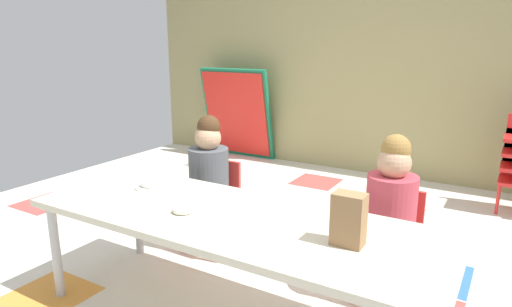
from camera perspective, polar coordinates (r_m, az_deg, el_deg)
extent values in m
cube|color=silver|center=(2.88, 1.50, -14.65)|extent=(5.75, 4.89, 0.02)
cube|color=#B24C47|center=(4.56, 7.70, -3.59)|extent=(0.43, 0.43, 0.00)
cube|color=gray|center=(5.21, -6.06, -1.29)|extent=(0.43, 0.43, 0.00)
cube|color=orange|center=(3.89, 17.36, -7.26)|extent=(0.43, 0.43, 0.00)
cube|color=orange|center=(4.26, -8.45, -4.86)|extent=(0.43, 0.43, 0.00)
cube|color=#336BB2|center=(3.01, 21.66, -14.17)|extent=(0.43, 0.43, 0.00)
cube|color=gray|center=(4.01, -3.43, -5.98)|extent=(0.43, 0.43, 0.00)
cube|color=#B24C47|center=(4.34, -25.48, -5.77)|extent=(0.43, 0.43, 0.00)
cube|color=orange|center=(2.85, -25.09, -16.16)|extent=(0.43, 0.43, 0.00)
cube|color=tan|center=(4.81, 16.40, 12.38)|extent=(5.75, 0.10, 2.56)
cube|color=beige|center=(2.16, -3.32, -8.33)|extent=(2.05, 0.73, 0.04)
cylinder|color=#B2B2B7|center=(2.71, -24.30, -11.39)|extent=(0.05, 0.05, 0.53)
cylinder|color=#B2B2B7|center=(3.06, -14.93, -7.66)|extent=(0.05, 0.05, 0.53)
cylinder|color=#B2B2B7|center=(2.25, 23.07, -16.62)|extent=(0.05, 0.05, 0.53)
cube|color=red|center=(3.00, -5.96, -6.98)|extent=(0.32, 0.30, 0.03)
cube|color=red|center=(3.06, -4.35, -3.51)|extent=(0.29, 0.02, 0.30)
cylinder|color=#4C5156|center=(2.93, -6.06, -2.96)|extent=(0.27, 0.27, 0.38)
sphere|color=tan|center=(2.86, -6.20, 2.02)|extent=(0.17, 0.17, 0.17)
sphere|color=#472D19|center=(2.86, -6.09, 3.44)|extent=(0.15, 0.15, 0.15)
cylinder|color=red|center=(3.04, -9.51, -9.83)|extent=(0.02, 0.02, 0.28)
cylinder|color=red|center=(2.89, -5.17, -11.09)|extent=(0.02, 0.02, 0.28)
cylinder|color=red|center=(3.23, -6.51, -8.29)|extent=(0.02, 0.02, 0.28)
cylinder|color=red|center=(3.08, -2.30, -9.35)|extent=(0.02, 0.02, 0.28)
cube|color=red|center=(2.53, 16.53, -11.68)|extent=(0.32, 0.30, 0.03)
cube|color=red|center=(2.61, 17.61, -7.39)|extent=(0.29, 0.02, 0.30)
cylinder|color=#BF3F4C|center=(2.44, 16.89, -7.02)|extent=(0.33, 0.33, 0.38)
sphere|color=tan|center=(2.36, 17.34, -1.13)|extent=(0.17, 0.17, 0.17)
sphere|color=olive|center=(2.36, 17.53, 0.58)|extent=(0.15, 0.15, 0.15)
cylinder|color=red|center=(2.52, 12.32, -15.37)|extent=(0.02, 0.02, 0.28)
cylinder|color=red|center=(2.46, 18.76, -16.58)|extent=(0.02, 0.02, 0.28)
cylinder|color=red|center=(2.74, 14.12, -12.93)|extent=(0.02, 0.02, 0.28)
cylinder|color=red|center=(2.69, 20.00, -13.96)|extent=(0.02, 0.02, 0.28)
cylinder|color=red|center=(4.15, 28.61, -5.15)|extent=(0.02, 0.02, 0.26)
cylinder|color=red|center=(4.40, 28.78, -4.15)|extent=(0.02, 0.02, 0.26)
cube|color=#19724C|center=(5.40, -2.39, 5.17)|extent=(0.90, 0.28, 1.09)
cube|color=red|center=(5.37, -2.59, 5.12)|extent=(0.83, 0.23, 0.99)
cube|color=#9E754C|center=(1.85, 11.81, -8.28)|extent=(0.13, 0.09, 0.22)
cylinder|color=white|center=(2.61, -13.36, -4.15)|extent=(0.18, 0.18, 0.01)
torus|color=white|center=(2.61, -13.39, -3.71)|extent=(0.11, 0.11, 0.03)
torus|color=white|center=(2.20, -9.37, -7.10)|extent=(0.10, 0.10, 0.03)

